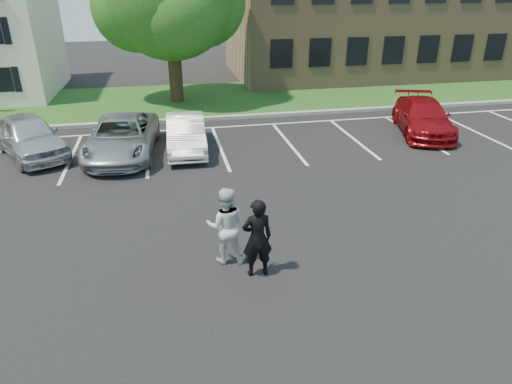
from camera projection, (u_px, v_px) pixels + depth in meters
ground_plane at (264, 256)px, 10.94m from camera, size 90.00×90.00×0.00m
curb at (209, 118)px, 21.56m from camera, size 40.00×0.30×0.15m
grass_strip at (201, 99)px, 25.12m from camera, size 44.00×8.00×0.08m
stall_lines at (250, 138)px, 19.14m from camera, size 34.00×5.36×0.01m
office_building at (394, 10)px, 31.27m from camera, size 22.40×10.40×8.30m
man_black_suit at (257, 238)px, 9.92m from camera, size 0.70×0.48×1.85m
man_white_shirt at (226, 226)px, 10.41m from camera, size 1.01×0.84×1.86m
car_silver_west at (29, 136)px, 16.90m from camera, size 3.72×4.79×1.52m
car_silver_minivan at (122, 137)px, 16.99m from camera, size 2.87×5.34×1.42m
car_white_sedan at (186, 134)px, 17.46m from camera, size 1.53×4.09×1.33m
car_red_compact at (423, 117)px, 19.49m from camera, size 3.27×5.17×1.39m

